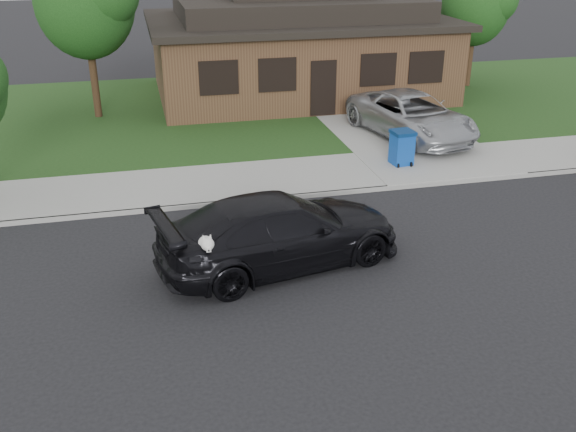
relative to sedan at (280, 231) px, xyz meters
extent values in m
plane|color=black|center=(0.21, 0.05, -0.80)|extent=(120.00, 120.00, 0.00)
cube|color=gray|center=(0.21, 5.05, -0.74)|extent=(60.00, 3.00, 0.12)
cube|color=gray|center=(0.21, 3.55, -0.74)|extent=(60.00, 0.12, 0.12)
cube|color=#193814|center=(0.21, 13.05, -0.73)|extent=(60.00, 13.00, 0.13)
cube|color=gray|center=(6.21, 10.05, -0.73)|extent=(4.50, 13.00, 0.14)
imported|color=black|center=(0.01, 0.00, 0.00)|extent=(5.86, 3.37, 1.60)
ellipsoid|color=white|center=(-1.72, -0.96, 0.37)|extent=(0.34, 0.40, 0.30)
sphere|color=white|center=(-1.72, -1.19, 0.47)|extent=(0.26, 0.26, 0.26)
cube|color=white|center=(-1.72, -1.32, 0.43)|extent=(0.09, 0.12, 0.08)
sphere|color=black|center=(-1.72, -1.38, 0.43)|extent=(0.04, 0.04, 0.04)
cone|color=white|center=(-1.78, -1.14, 0.61)|extent=(0.11, 0.11, 0.14)
cone|color=white|center=(-1.65, -1.14, 0.61)|extent=(0.11, 0.11, 0.14)
imported|color=#A8ABB0|center=(6.46, 7.78, 0.09)|extent=(3.57, 5.81, 1.50)
cube|color=#0E409F|center=(5.04, 5.19, -0.19)|extent=(0.64, 0.64, 0.98)
cube|color=navy|center=(5.04, 5.19, 0.35)|extent=(0.70, 0.70, 0.11)
cylinder|color=black|center=(4.82, 4.89, -0.60)|extent=(0.07, 0.16, 0.15)
cylinder|color=black|center=(5.26, 4.89, -0.60)|extent=(0.07, 0.16, 0.15)
cube|color=#422B1C|center=(4.21, 15.05, 0.83)|extent=(12.00, 8.00, 3.00)
cube|color=black|center=(4.21, 15.05, 2.46)|extent=(12.60, 8.60, 0.25)
cube|color=black|center=(4.21, 15.05, 2.98)|extent=(10.00, 6.50, 0.80)
cube|color=black|center=(4.21, 11.02, 0.43)|extent=(1.00, 0.06, 2.10)
cube|color=black|center=(0.21, 11.02, 1.03)|extent=(1.30, 0.05, 1.10)
cube|color=black|center=(2.41, 11.02, 1.03)|extent=(1.30, 0.05, 1.10)
cube|color=black|center=(6.41, 11.02, 1.03)|extent=(1.30, 0.05, 1.10)
cube|color=black|center=(8.41, 11.02, 1.03)|extent=(1.30, 0.05, 1.10)
cylinder|color=#332114|center=(-4.29, 13.05, 0.57)|extent=(0.28, 0.28, 2.48)
ellipsoid|color=#143811|center=(-4.29, 13.05, 3.61)|extent=(3.60, 3.60, 4.14)
cylinder|color=#332114|center=(12.21, 14.55, 0.34)|extent=(0.28, 0.28, 2.03)
ellipsoid|color=#143811|center=(12.21, 14.55, 2.86)|extent=(3.00, 3.00, 3.45)
sphere|color=#26591E|center=(12.81, 14.10, 3.16)|extent=(2.10, 2.10, 2.10)
camera|label=1|loc=(-2.78, -12.37, 6.14)|focal=40.00mm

